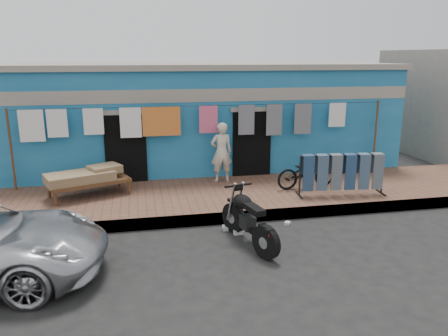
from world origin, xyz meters
TOP-DOWN VIEW (x-y plane):
  - ground at (0.00, 0.00)m, footprint 80.00×80.00m
  - sidewalk at (0.00, 3.00)m, footprint 28.00×3.00m
  - curb at (0.00, 1.55)m, footprint 28.00×0.10m
  - building at (-0.00, 6.99)m, footprint 12.20×5.20m
  - clothesline at (-0.55, 4.25)m, footprint 10.06×0.06m
  - seated_person at (0.33, 4.04)m, footprint 0.61×0.43m
  - bicycle at (2.37, 2.98)m, footprint 1.67×0.75m
  - motorcycle at (0.17, 0.38)m, footprint 1.35×1.96m
  - charpoy at (-3.09, 3.40)m, footprint 2.62×2.28m
  - jeans_rack at (3.01, 2.27)m, footprint 2.30×0.89m
  - litter_a at (0.09, 0.93)m, footprint 0.20×0.16m
  - litter_b at (1.26, 1.20)m, footprint 0.17×0.17m
  - litter_c at (-0.11, 1.20)m, footprint 0.15×0.19m

SIDE VIEW (x-z plane):
  - ground at x=0.00m, z-range 0.00..0.00m
  - litter_b at x=1.26m, z-range 0.00..0.07m
  - litter_c at x=-0.11m, z-range 0.00..0.08m
  - litter_a at x=0.09m, z-range 0.00..0.09m
  - sidewalk at x=0.00m, z-range 0.00..0.25m
  - curb at x=0.00m, z-range 0.00..0.25m
  - motorcycle at x=0.17m, z-range 0.00..1.10m
  - charpoy at x=-3.09m, z-range 0.25..0.92m
  - bicycle at x=2.37m, z-range 0.25..1.29m
  - jeans_rack at x=3.01m, z-range 0.25..1.31m
  - seated_person at x=0.33m, z-range 0.25..1.88m
  - building at x=0.00m, z-range 0.01..3.37m
  - clothesline at x=-0.55m, z-range 0.78..2.88m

